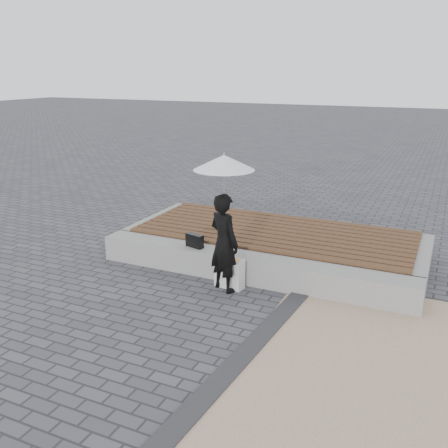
{
  "coord_description": "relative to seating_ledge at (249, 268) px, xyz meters",
  "views": [
    {
      "loc": [
        2.6,
        -4.92,
        3.08
      ],
      "look_at": [
        -0.19,
        1.13,
        1.0
      ],
      "focal_mm": 39.91,
      "sensor_mm": 36.0,
      "label": 1
    }
  ],
  "objects": [
    {
      "name": "ground",
      "position": [
        0.0,
        -1.6,
        -0.2
      ],
      "size": [
        80.0,
        80.0,
        0.0
      ],
      "primitive_type": "plane",
      "color": "#4A4A4F",
      "rests_on": "ground"
    },
    {
      "name": "edging_band",
      "position": [
        0.75,
        -2.1,
        -0.18
      ],
      "size": [
        0.61,
        5.2,
        0.04
      ],
      "primitive_type": "cube",
      "rotation": [
        0.0,
        0.0,
        -0.07
      ],
      "color": "#2E2E31",
      "rests_on": "ground"
    },
    {
      "name": "seating_ledge",
      "position": [
        0.0,
        0.0,
        0.0
      ],
      "size": [
        5.0,
        0.45,
        0.4
      ],
      "primitive_type": "cube",
      "color": "gray",
      "rests_on": "ground"
    },
    {
      "name": "timber_platform",
      "position": [
        0.0,
        1.2,
        0.0
      ],
      "size": [
        5.0,
        2.0,
        0.4
      ],
      "primitive_type": "cube",
      "color": "gray",
      "rests_on": "ground"
    },
    {
      "name": "timber_decking",
      "position": [
        0.0,
        1.2,
        0.22
      ],
      "size": [
        4.6,
        2.0,
        0.04
      ],
      "primitive_type": null,
      "color": "brown",
      "rests_on": "timber_platform"
    },
    {
      "name": "woman",
      "position": [
        -0.19,
        -0.47,
        0.52
      ],
      "size": [
        0.62,
        0.53,
        1.44
      ],
      "primitive_type": "imported",
      "rotation": [
        0.0,
        0.0,
        2.71
      ],
      "color": "black",
      "rests_on": "ground"
    },
    {
      "name": "parasol",
      "position": [
        -0.19,
        -0.47,
        1.67
      ],
      "size": [
        0.84,
        0.84,
        1.07
      ],
      "rotation": [
        0.0,
        0.0,
        -0.03
      ],
      "color": "#AAAAAF",
      "rests_on": "ground"
    },
    {
      "name": "handbag",
      "position": [
        -0.91,
        -0.02,
        0.31
      ],
      "size": [
        0.32,
        0.18,
        0.21
      ],
      "primitive_type": "cube",
      "rotation": [
        0.0,
        0.0,
        -0.26
      ],
      "color": "black",
      "rests_on": "seating_ledge"
    },
    {
      "name": "canvas_tote",
      "position": [
        -0.15,
        -0.36,
        0.03
      ],
      "size": [
        0.45,
        0.24,
        0.45
      ],
      "primitive_type": "cube",
      "rotation": [
        0.0,
        0.0,
        -0.14
      ],
      "color": "silver",
      "rests_on": "ground"
    },
    {
      "name": "magazine",
      "position": [
        -0.15,
        -0.41,
        0.26
      ],
      "size": [
        0.37,
        0.32,
        0.01
      ],
      "primitive_type": "cube",
      "rotation": [
        0.0,
        0.0,
        -0.36
      ],
      "color": "red",
      "rests_on": "canvas_tote"
    }
  ]
}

